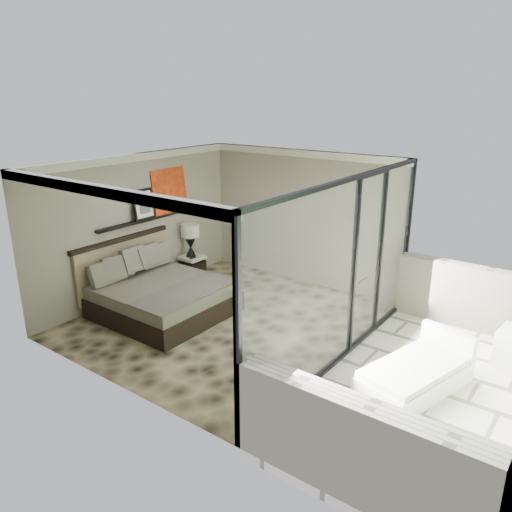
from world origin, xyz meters
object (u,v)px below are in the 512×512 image
Objects in this scene: bed at (160,294)px; lounger at (416,374)px; table_lamp at (190,236)px; nightstand at (193,269)px.

bed is 1.20× the size of lounger.
table_lamp reaches higher than bed.
nightstand is at bearing -177.68° from lounger.
lounger reaches higher than nightstand.
table_lamp is at bearing 114.81° from bed.
bed is at bearing -76.70° from nightstand.
nightstand is (-0.73, 1.63, -0.12)m from bed.
bed is 1.89m from table_lamp.
lounger is (4.67, 0.42, -0.15)m from bed.
nightstand is at bearing 114.15° from bed.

